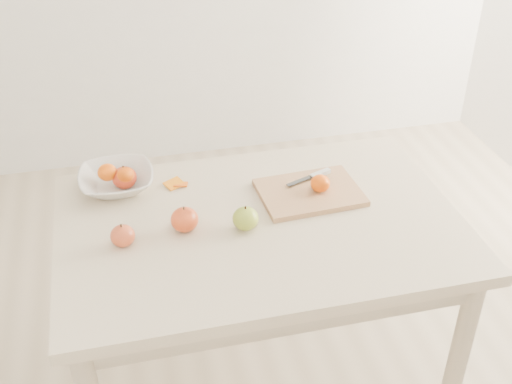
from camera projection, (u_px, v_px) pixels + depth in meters
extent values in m
cube|color=beige|center=(260.00, 226.00, 1.93)|extent=(1.20, 0.80, 0.04)
cylinder|color=#BCAA8E|center=(91.00, 276.00, 2.30)|extent=(0.06, 0.06, 0.71)
cylinder|color=#BCAA8E|center=(372.00, 233.00, 2.52)|extent=(0.06, 0.06, 0.71)
cylinder|color=#BCAA8E|center=(457.00, 364.00, 1.96)|extent=(0.06, 0.06, 0.71)
cube|color=tan|center=(310.00, 192.00, 2.03)|extent=(0.33, 0.25, 0.02)
ellipsoid|color=#D84707|center=(320.00, 183.00, 2.00)|extent=(0.06, 0.06, 0.05)
imported|color=silver|center=(117.00, 180.00, 2.05)|extent=(0.24, 0.24, 0.06)
ellipsoid|color=orange|center=(107.00, 172.00, 2.04)|extent=(0.06, 0.06, 0.05)
ellipsoid|color=#CE4107|center=(125.00, 175.00, 2.03)|extent=(0.06, 0.06, 0.05)
cube|color=orange|center=(174.00, 185.00, 2.08)|extent=(0.07, 0.07, 0.01)
cube|color=orange|center=(181.00, 185.00, 2.08)|extent=(0.05, 0.05, 0.01)
cube|color=silver|center=(320.00, 174.00, 2.09)|extent=(0.08, 0.04, 0.01)
cube|color=#33363B|center=(299.00, 181.00, 2.05)|extent=(0.09, 0.05, 0.00)
ellipsoid|color=olive|center=(246.00, 218.00, 1.87)|extent=(0.08, 0.08, 0.07)
ellipsoid|color=maroon|center=(123.00, 236.00, 1.80)|extent=(0.07, 0.07, 0.06)
ellipsoid|color=maroon|center=(124.00, 178.00, 2.05)|extent=(0.08, 0.08, 0.07)
ellipsoid|color=maroon|center=(185.00, 220.00, 1.86)|extent=(0.08, 0.08, 0.07)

